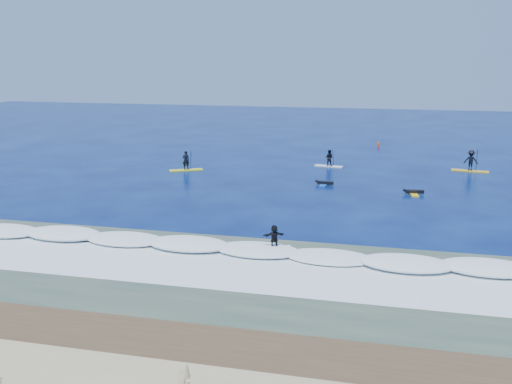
% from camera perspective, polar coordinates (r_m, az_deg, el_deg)
% --- Properties ---
extents(ground, '(160.00, 160.00, 0.00)m').
position_cam_1_polar(ground, '(41.33, 1.89, -1.43)').
color(ground, '#030B3F').
rests_on(ground, ground).
extents(wet_sand_strip, '(90.00, 5.00, 0.08)m').
position_cam_1_polar(wet_sand_strip, '(22.06, -9.57, -15.63)').
color(wet_sand_strip, '#452F20').
rests_on(wet_sand_strip, ground).
extents(shallow_water, '(90.00, 13.00, 0.01)m').
position_cam_1_polar(shallow_water, '(28.42, -3.72, -8.55)').
color(shallow_water, '#314337').
rests_on(shallow_water, ground).
extents(breaking_wave, '(40.00, 6.00, 0.30)m').
position_cam_1_polar(breaking_wave, '(32.02, -1.64, -5.95)').
color(breaking_wave, white).
rests_on(breaking_wave, ground).
extents(whitewater, '(34.00, 5.00, 0.02)m').
position_cam_1_polar(whitewater, '(29.31, -3.15, -7.85)').
color(whitewater, silver).
rests_on(whitewater, ground).
extents(sup_paddler_left, '(3.12, 2.18, 2.20)m').
position_cam_1_polar(sup_paddler_left, '(54.32, -7.02, 2.85)').
color(sup_paddler_left, yellow).
rests_on(sup_paddler_left, ground).
extents(sup_paddler_center, '(2.84, 1.16, 1.94)m').
position_cam_1_polar(sup_paddler_center, '(56.26, 7.32, 3.25)').
color(sup_paddler_center, white).
rests_on(sup_paddler_center, ground).
extents(sup_paddler_right, '(3.43, 1.37, 2.34)m').
position_cam_1_polar(sup_paddler_right, '(57.12, 20.68, 2.83)').
color(sup_paddler_right, gold).
rests_on(sup_paddler_right, ground).
extents(prone_paddler_near, '(1.64, 2.12, 0.43)m').
position_cam_1_polar(prone_paddler_near, '(46.54, 15.46, -0.03)').
color(prone_paddler_near, yellow).
rests_on(prone_paddler_near, ground).
extents(prone_paddler_far, '(1.56, 1.99, 0.41)m').
position_cam_1_polar(prone_paddler_far, '(48.35, 6.84, 0.86)').
color(prone_paddler_far, blue).
rests_on(prone_paddler_far, ground).
extents(wave_surfer, '(2.00, 1.36, 1.42)m').
position_cam_1_polar(wave_surfer, '(31.66, 1.83, -4.64)').
color(wave_surfer, white).
rests_on(wave_surfer, breaking_wave).
extents(marker_buoy, '(0.30, 0.30, 0.71)m').
position_cam_1_polar(marker_buoy, '(69.51, 12.13, 4.67)').
color(marker_buoy, '#F34415').
rests_on(marker_buoy, ground).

